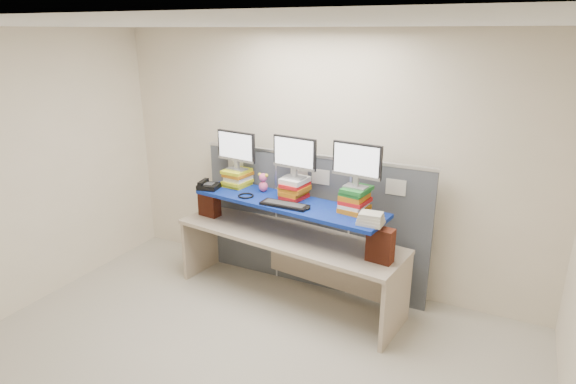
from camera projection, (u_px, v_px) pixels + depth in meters
The scene contains 18 objects.
room at pixel (219, 223), 3.58m from camera, with size 5.00×4.00×2.80m.
cubicle_partition at pixel (312, 221), 5.30m from camera, with size 2.60×0.06×1.53m.
desk at pixel (288, 247), 5.05m from camera, with size 2.55×1.04×0.75m.
brick_pier_left at pixel (209, 202), 5.46m from camera, with size 0.24×0.13×0.32m, color maroon.
brick_pier_right at pixel (380, 245), 4.37m from camera, with size 0.24×0.13×0.32m, color maroon.
blue_board at pixel (288, 203), 4.89m from camera, with size 2.07×0.52×0.04m, color navy.
book_stack_left at pixel (237, 178), 5.35m from camera, with size 0.29×0.33×0.19m.
book_stack_center at pixel (295, 188), 4.95m from camera, with size 0.28×0.32×0.22m.
book_stack_right at pixel (355, 199), 4.59m from camera, with size 0.29×0.33×0.24m.
monitor_left at pixel (236, 148), 5.24m from camera, with size 0.49×0.17×0.43m.
monitor_center at pixel (295, 155), 4.84m from camera, with size 0.49×0.17×0.43m.
monitor_right at pixel (357, 163), 4.46m from camera, with size 0.49×0.17×0.43m.
keyboard at pixel (285, 205), 4.75m from camera, with size 0.49×0.17×0.03m.
mouse at pixel (307, 208), 4.66m from camera, with size 0.05×0.10×0.03m, color black.
desk_phone at pixel (208, 186), 5.27m from camera, with size 0.25×0.23×0.09m.
headset at pixel (246, 196), 5.03m from camera, with size 0.17×0.17×0.02m, color black.
plush_toy at pixel (263, 182), 5.16m from camera, with size 0.12×0.09×0.20m.
binder_stack at pixel (371, 219), 4.30m from camera, with size 0.23×0.18×0.11m.
Camera 1 is at (1.93, -2.75, 2.76)m, focal length 30.00 mm.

